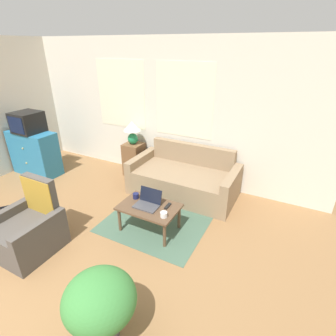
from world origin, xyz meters
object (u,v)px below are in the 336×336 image
at_px(cup_navy, 164,215).
at_px(potted_plant, 100,302).
at_px(television, 27,122).
at_px(couch, 184,179).
at_px(laptop, 148,202).
at_px(cup_yellow, 136,196).
at_px(table_lamp, 132,130).
at_px(coffee_table, 149,209).
at_px(armchair, 30,230).
at_px(tv_remote, 168,206).

bearing_deg(cup_navy, potted_plant, -84.81).
bearing_deg(potted_plant, television, 149.51).
distance_m(couch, laptop, 1.21).
xyz_separation_m(cup_yellow, potted_plant, (0.71, -1.61, 0.01)).
distance_m(table_lamp, coffee_table, 1.95).
xyz_separation_m(armchair, cup_yellow, (0.90, 1.13, 0.16)).
relative_size(couch, tv_remote, 12.33).
xyz_separation_m(table_lamp, coffee_table, (1.21, -1.40, -0.61)).
bearing_deg(cup_yellow, potted_plant, -66.25).
height_order(couch, armchair, armchair).
bearing_deg(potted_plant, armchair, 163.22).
relative_size(coffee_table, cup_navy, 9.00).
bearing_deg(table_lamp, television, -153.92).
height_order(armchair, tv_remote, armchair).
bearing_deg(couch, cup_yellow, -104.60).
distance_m(cup_yellow, potted_plant, 1.76).
bearing_deg(armchair, television, 140.04).
xyz_separation_m(couch, armchair, (-1.19, -2.24, 0.01)).
bearing_deg(cup_yellow, coffee_table, -17.90).
xyz_separation_m(television, cup_navy, (3.33, -0.64, -0.66)).
bearing_deg(coffee_table, cup_yellow, 162.10).
height_order(couch, table_lamp, table_lamp).
height_order(cup_navy, tv_remote, cup_navy).
xyz_separation_m(television, coffee_table, (3.03, -0.51, -0.74)).
height_order(television, table_lamp, television).
xyz_separation_m(table_lamp, laptop, (1.19, -1.40, -0.51)).
xyz_separation_m(armchair, potted_plant, (1.61, -0.48, 0.17)).
distance_m(television, table_lamp, 2.03).
xyz_separation_m(armchair, table_lamp, (-0.03, 2.44, 0.68)).
height_order(laptop, cup_navy, laptop).
xyz_separation_m(table_lamp, tv_remote, (1.45, -1.30, -0.55)).
distance_m(couch, cup_navy, 1.37).
distance_m(coffee_table, tv_remote, 0.27).
height_order(cup_yellow, tv_remote, cup_yellow).
xyz_separation_m(couch, laptop, (-0.03, -1.19, 0.18)).
xyz_separation_m(couch, television, (-3.04, -0.69, 0.82)).
height_order(television, cup_yellow, television).
distance_m(table_lamp, potted_plant, 3.39).
height_order(armchair, television, television).
bearing_deg(laptop, table_lamp, 130.39).
relative_size(armchair, cup_yellow, 10.35).
relative_size(table_lamp, tv_remote, 3.03).
bearing_deg(laptop, couch, 88.47).
bearing_deg(couch, table_lamp, 170.57).
height_order(coffee_table, laptop, laptop).
bearing_deg(potted_plant, coffee_table, 105.76).
distance_m(coffee_table, cup_yellow, 0.31).
height_order(television, laptop, television).
distance_m(armchair, tv_remote, 1.83).
bearing_deg(tv_remote, table_lamp, 138.20).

